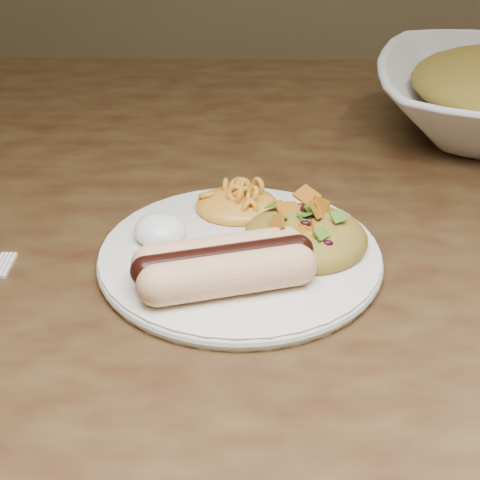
{
  "coord_description": "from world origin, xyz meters",
  "views": [
    {
      "loc": [
        -0.05,
        -0.6,
        1.07
      ],
      "look_at": [
        -0.06,
        -0.1,
        0.77
      ],
      "focal_mm": 55.0,
      "sensor_mm": 36.0,
      "label": 1
    }
  ],
  "objects": [
    {
      "name": "sour_cream",
      "position": [
        -0.13,
        -0.08,
        0.77
      ],
      "size": [
        0.05,
        0.05,
        0.03
      ],
      "primitive_type": "ellipsoid",
      "rotation": [
        0.0,
        0.0,
        -0.32
      ],
      "color": "white",
      "rests_on": "plate"
    },
    {
      "name": "mac_and_cheese",
      "position": [
        -0.07,
        -0.03,
        0.78
      ],
      "size": [
        0.08,
        0.08,
        0.03
      ],
      "primitive_type": "ellipsoid",
      "rotation": [
        0.0,
        0.0,
        -0.16
      ],
      "color": "gold",
      "rests_on": "plate"
    },
    {
      "name": "hotdog",
      "position": [
        -0.07,
        -0.15,
        0.78
      ],
      "size": [
        0.12,
        0.09,
        0.03
      ],
      "rotation": [
        0.0,
        0.0,
        0.28
      ],
      "color": "#EEC489",
      "rests_on": "plate"
    },
    {
      "name": "table",
      "position": [
        0.0,
        0.0,
        0.66
      ],
      "size": [
        1.6,
        0.9,
        0.75
      ],
      "color": "#4C3B1E",
      "rests_on": "floor"
    },
    {
      "name": "taco_salad",
      "position": [
        -0.01,
        -0.09,
        0.78
      ],
      "size": [
        0.1,
        0.1,
        0.04
      ],
      "rotation": [
        0.0,
        0.0,
        0.14
      ],
      "color": "#B2411F",
      "rests_on": "plate"
    },
    {
      "name": "plate",
      "position": [
        -0.06,
        -0.1,
        0.76
      ],
      "size": [
        0.23,
        0.23,
        0.01
      ],
      "primitive_type": "cylinder",
      "rotation": [
        0.0,
        0.0,
        0.03
      ],
      "color": "silver",
      "rests_on": "table"
    }
  ]
}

